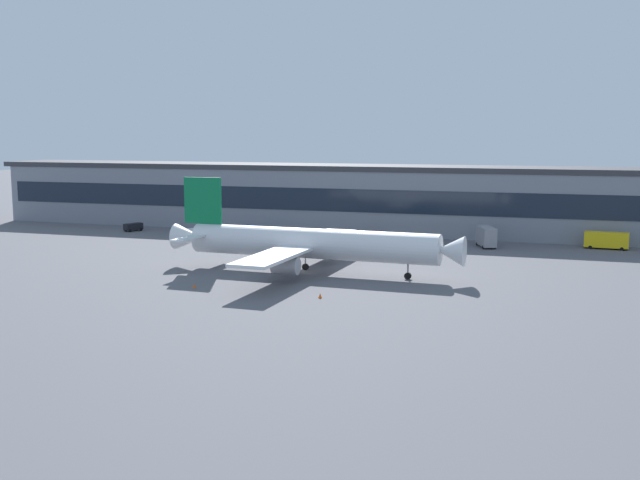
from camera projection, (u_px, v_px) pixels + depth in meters
ground_plane at (303, 272)px, 126.20m from camera, size 600.00×600.00×0.00m
terminal_building at (381, 199)px, 176.94m from camera, size 200.21×16.66×15.58m
airliner at (307, 243)px, 124.79m from camera, size 50.81×43.36×15.46m
baggage_tug at (426, 241)px, 154.61m from camera, size 2.51×3.84×1.85m
catering_truck at (486, 236)px, 153.74m from camera, size 5.00×7.65×4.15m
crew_van at (251, 230)px, 169.25m from camera, size 5.62×3.62×2.55m
follow_me_car at (133, 227)px, 178.88m from camera, size 3.53×4.79×1.85m
belt_loader at (368, 236)px, 161.88m from camera, size 3.92×6.70×1.95m
fuel_truck at (607, 240)px, 151.06m from camera, size 8.58×3.41×3.35m
pushback_tractor at (194, 232)px, 169.72m from camera, size 5.40×4.97×1.75m
traffic_cone_0 at (194, 286)px, 113.06m from camera, size 0.50×0.50×0.63m
traffic_cone_1 at (320, 296)px, 106.07m from camera, size 0.55×0.55×0.69m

